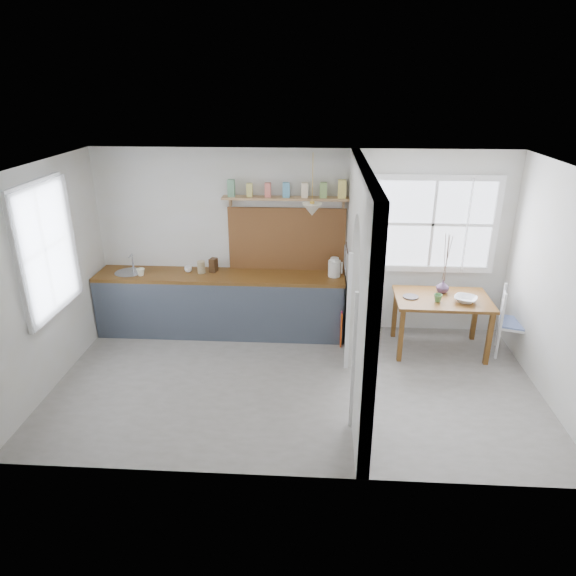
# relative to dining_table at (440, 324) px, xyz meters

# --- Properties ---
(floor) EXTENTS (5.80, 3.20, 0.01)m
(floor) POSITION_rel_dining_table_xyz_m (-1.90, -0.96, -0.39)
(floor) COLOR gray
(floor) RESTS_ON ground
(ceiling) EXTENTS (5.80, 3.20, 0.01)m
(ceiling) POSITION_rel_dining_table_xyz_m (-1.90, -0.96, 2.21)
(ceiling) COLOR silver
(ceiling) RESTS_ON walls
(walls) EXTENTS (5.81, 3.21, 2.60)m
(walls) POSITION_rel_dining_table_xyz_m (-1.90, -0.96, 0.91)
(walls) COLOR silver
(walls) RESTS_ON floor
(partition) EXTENTS (0.12, 3.20, 2.60)m
(partition) POSITION_rel_dining_table_xyz_m (-1.20, -0.90, 1.07)
(partition) COLOR silver
(partition) RESTS_ON floor
(kitchen_window) EXTENTS (0.10, 1.16, 1.50)m
(kitchen_window) POSITION_rel_dining_table_xyz_m (-4.77, -0.96, 1.26)
(kitchen_window) COLOR white
(kitchen_window) RESTS_ON walls
(nook_window) EXTENTS (1.76, 0.10, 1.30)m
(nook_window) POSITION_rel_dining_table_xyz_m (-0.10, 0.60, 1.21)
(nook_window) COLOR white
(nook_window) RESTS_ON walls
(counter) EXTENTS (3.50, 0.60, 0.90)m
(counter) POSITION_rel_dining_table_xyz_m (-3.03, 0.37, 0.07)
(counter) COLOR brown
(counter) RESTS_ON floor
(sink) EXTENTS (0.40, 0.40, 0.02)m
(sink) POSITION_rel_dining_table_xyz_m (-4.33, 0.34, 0.50)
(sink) COLOR #ACB0BA
(sink) RESTS_ON counter
(backsplash) EXTENTS (1.65, 0.03, 0.90)m
(backsplash) POSITION_rel_dining_table_xyz_m (-2.10, 0.62, 0.96)
(backsplash) COLOR brown
(backsplash) RESTS_ON walls
(shelf) EXTENTS (1.75, 0.20, 0.21)m
(shelf) POSITION_rel_dining_table_xyz_m (-2.10, 0.53, 1.62)
(shelf) COLOR #AB7E46
(shelf) RESTS_ON walls
(pendant_lamp) EXTENTS (0.26, 0.26, 0.16)m
(pendant_lamp) POSITION_rel_dining_table_xyz_m (-1.75, 0.19, 1.49)
(pendant_lamp) COLOR #F1EACE
(pendant_lamp) RESTS_ON ceiling
(utensil_rail) EXTENTS (0.02, 0.50, 0.02)m
(utensil_rail) POSITION_rel_dining_table_xyz_m (-1.29, -0.06, 1.06)
(utensil_rail) COLOR #ACB0BA
(utensil_rail) RESTS_ON partition
(dining_table) EXTENTS (1.25, 0.84, 0.77)m
(dining_table) POSITION_rel_dining_table_xyz_m (0.00, 0.00, 0.00)
(dining_table) COLOR brown
(dining_table) RESTS_ON floor
(chair_left) EXTENTS (0.45, 0.45, 0.85)m
(chair_left) POSITION_rel_dining_table_xyz_m (-0.97, 0.09, 0.04)
(chair_left) COLOR white
(chair_left) RESTS_ON floor
(chair_right) EXTENTS (0.53, 0.53, 0.93)m
(chair_right) POSITION_rel_dining_table_xyz_m (0.97, -0.08, 0.08)
(chair_right) COLOR white
(chair_right) RESTS_ON floor
(kettle) EXTENTS (0.28, 0.25, 0.27)m
(kettle) POSITION_rel_dining_table_xyz_m (-1.43, 0.37, 0.65)
(kettle) COLOR silver
(kettle) RESTS_ON counter
(mug_a) EXTENTS (0.11, 0.11, 0.11)m
(mug_a) POSITION_rel_dining_table_xyz_m (-4.12, 0.23, 0.57)
(mug_a) COLOR white
(mug_a) RESTS_ON counter
(mug_b) EXTENTS (0.14, 0.14, 0.08)m
(mug_b) POSITION_rel_dining_table_xyz_m (-3.49, 0.42, 0.56)
(mug_b) COLOR white
(mug_b) RESTS_ON counter
(knife_block) EXTENTS (0.12, 0.14, 0.19)m
(knife_block) POSITION_rel_dining_table_xyz_m (-3.14, 0.45, 0.61)
(knife_block) COLOR #402814
(knife_block) RESTS_ON counter
(jar) EXTENTS (0.14, 0.14, 0.17)m
(jar) POSITION_rel_dining_table_xyz_m (-3.30, 0.39, 0.60)
(jar) COLOR #998860
(jar) RESTS_ON counter
(towel_magenta) EXTENTS (0.02, 0.03, 0.49)m
(towel_magenta) POSITION_rel_dining_table_xyz_m (-1.32, 0.03, -0.11)
(towel_magenta) COLOR #BA144C
(towel_magenta) RESTS_ON counter
(towel_orange) EXTENTS (0.02, 0.03, 0.51)m
(towel_orange) POSITION_rel_dining_table_xyz_m (-1.32, -0.02, -0.14)
(towel_orange) COLOR #EB5113
(towel_orange) RESTS_ON counter
(bowl) EXTENTS (0.38, 0.38, 0.07)m
(bowl) POSITION_rel_dining_table_xyz_m (0.26, -0.12, 0.42)
(bowl) COLOR white
(bowl) RESTS_ON dining_table
(table_cup) EXTENTS (0.14, 0.14, 0.10)m
(table_cup) POSITION_rel_dining_table_xyz_m (-0.10, -0.13, 0.44)
(table_cup) COLOR #4C8345
(table_cup) RESTS_ON dining_table
(plate) EXTENTS (0.26, 0.26, 0.02)m
(plate) POSITION_rel_dining_table_xyz_m (-0.42, -0.01, 0.39)
(plate) COLOR #373030
(plate) RESTS_ON dining_table
(vase) EXTENTS (0.17, 0.17, 0.18)m
(vase) POSITION_rel_dining_table_xyz_m (0.03, 0.18, 0.47)
(vase) COLOR #4D3451
(vase) RESTS_ON dining_table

